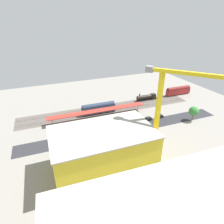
% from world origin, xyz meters
% --- Properties ---
extents(ground_plane, '(163.03, 163.03, 0.00)m').
position_xyz_m(ground_plane, '(0.00, 0.00, 0.00)').
color(ground_plane, gray).
rests_on(ground_plane, ground).
extents(rail_bed, '(102.26, 17.01, 0.01)m').
position_xyz_m(rail_bed, '(0.00, -20.86, 0.00)').
color(rail_bed, '#5B544C').
rests_on(rail_bed, ground).
extents(street_asphalt, '(102.11, 11.94, 0.01)m').
position_xyz_m(street_asphalt, '(0.00, 3.10, 0.00)').
color(street_asphalt, '#2D2D33').
rests_on(street_asphalt, ground).
extents(track_rails, '(101.85, 10.58, 0.12)m').
position_xyz_m(track_rails, '(0.00, -20.86, 0.18)').
color(track_rails, '#9E9EA8').
rests_on(track_rails, ground).
extents(platform_canopy_near, '(52.98, 5.71, 4.32)m').
position_xyz_m(platform_canopy_near, '(9.25, -13.25, 4.11)').
color(platform_canopy_near, '#B73328').
rests_on(platform_canopy_near, ground).
extents(locomotive, '(14.49, 3.07, 5.00)m').
position_xyz_m(locomotive, '(-28.16, -23.89, 1.79)').
color(locomotive, black).
rests_on(locomotive, ground).
extents(passenger_coach, '(18.19, 3.60, 5.90)m').
position_xyz_m(passenger_coach, '(-52.96, -23.89, 3.09)').
color(passenger_coach, black).
rests_on(passenger_coach, ground).
extents(freight_coach_far, '(19.09, 3.63, 6.29)m').
position_xyz_m(freight_coach_far, '(7.36, -17.82, 3.31)').
color(freight_coach_far, black).
rests_on(freight_coach_far, ground).
extents(parked_car_0, '(4.09, 1.89, 1.72)m').
position_xyz_m(parked_car_0, '(-21.37, -0.41, 0.76)').
color(parked_car_0, black).
rests_on(parked_car_0, ground).
extents(parked_car_1, '(4.46, 1.90, 1.85)m').
position_xyz_m(parked_car_1, '(-13.94, -0.25, 0.82)').
color(parked_car_1, black).
rests_on(parked_car_1, ground).
extents(parked_car_2, '(4.09, 1.83, 1.77)m').
position_xyz_m(parked_car_2, '(-6.40, -0.09, 0.78)').
color(parked_car_2, black).
rests_on(parked_car_2, ground).
extents(parked_car_3, '(4.20, 1.93, 1.79)m').
position_xyz_m(parked_car_3, '(0.55, -0.34, 0.79)').
color(parked_car_3, black).
rests_on(parked_car_3, ground).
extents(parked_car_4, '(4.31, 1.88, 1.56)m').
position_xyz_m(parked_car_4, '(7.66, -0.07, 0.69)').
color(parked_car_4, black).
rests_on(parked_car_4, ground).
extents(parked_car_5, '(4.21, 2.05, 1.66)m').
position_xyz_m(parked_car_5, '(15.54, -0.38, 0.73)').
color(parked_car_5, black).
rests_on(parked_car_5, ground).
extents(parked_car_6, '(4.44, 2.07, 1.54)m').
position_xyz_m(parked_car_6, '(23.51, -0.65, 0.69)').
color(parked_car_6, black).
rests_on(parked_car_6, ground).
extents(parked_car_7, '(4.34, 1.80, 1.87)m').
position_xyz_m(parked_car_7, '(31.13, -0.06, 0.83)').
color(parked_car_7, black).
rests_on(parked_car_7, ground).
extents(construction_building, '(34.24, 20.73, 15.01)m').
position_xyz_m(construction_building, '(19.65, 23.53, 7.50)').
color(construction_building, yellow).
rests_on(construction_building, ground).
extents(construction_roof_slab, '(34.86, 21.35, 0.40)m').
position_xyz_m(construction_roof_slab, '(19.65, 23.53, 15.21)').
color(construction_roof_slab, '#B7B2A8').
rests_on(construction_roof_slab, construction_building).
extents(tower_crane, '(18.81, 21.20, 33.90)m').
position_xyz_m(tower_crane, '(-3.75, 23.86, 20.20)').
color(tower_crane, gray).
rests_on(tower_crane, ground).
extents(box_truck_0, '(9.22, 3.15, 3.44)m').
position_xyz_m(box_truck_0, '(23.35, 7.72, 1.66)').
color(box_truck_0, black).
rests_on(box_truck_0, ground).
extents(street_tree_0, '(4.30, 4.30, 6.52)m').
position_xyz_m(street_tree_0, '(28.92, 8.72, 4.34)').
color(street_tree_0, brown).
rests_on(street_tree_0, ground).
extents(street_tree_1, '(5.27, 5.27, 8.29)m').
position_xyz_m(street_tree_1, '(29.65, 7.23, 5.63)').
color(street_tree_1, brown).
rests_on(street_tree_1, ground).
extents(street_tree_2, '(6.22, 6.22, 8.16)m').
position_xyz_m(street_tree_2, '(16.79, 7.59, 5.04)').
color(street_tree_2, brown).
rests_on(street_tree_2, ground).
extents(street_tree_3, '(4.91, 4.91, 7.94)m').
position_xyz_m(street_tree_3, '(-35.25, 8.70, 5.46)').
color(street_tree_3, brown).
rests_on(street_tree_3, ground).
extents(traffic_light, '(0.50, 0.36, 6.96)m').
position_xyz_m(traffic_light, '(5.97, 8.00, 4.57)').
color(traffic_light, '#333333').
rests_on(traffic_light, ground).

